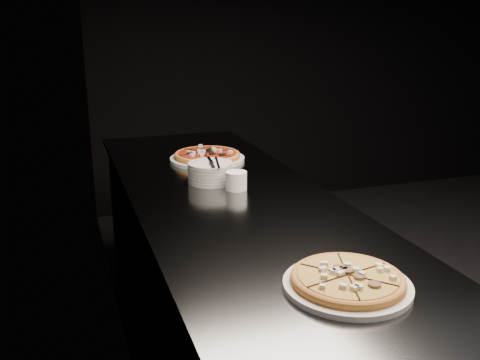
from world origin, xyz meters
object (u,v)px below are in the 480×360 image
object	(u,v)px
plate_stack	(210,172)
pizza_tomato	(207,156)
cutlery	(213,163)
ramekin	(236,180)
counter	(236,310)
pizza_mushroom	(347,281)

from	to	relation	value
plate_stack	pizza_tomato	bearing A→B (deg)	76.74
cutlery	ramekin	size ratio (longest dim) A/B	2.28
counter	pizza_mushroom	world-z (taller)	pizza_mushroom
counter	pizza_tomato	bearing A→B (deg)	84.76
counter	plate_stack	xyz separation A→B (m)	(-0.03, 0.24, 0.50)
counter	plate_stack	distance (m)	0.56
pizza_mushroom	pizza_tomato	xyz separation A→B (m)	(0.01, 1.31, 0.00)
counter	ramekin	xyz separation A→B (m)	(0.04, 0.11, 0.50)
pizza_tomato	cutlery	world-z (taller)	cutlery
pizza_mushroom	plate_stack	world-z (taller)	plate_stack
pizza_tomato	plate_stack	xyz separation A→B (m)	(-0.08, -0.33, 0.02)
pizza_mushroom	cutlery	distance (m)	0.97
counter	ramekin	distance (m)	0.51
pizza_mushroom	cutlery	world-z (taller)	cutlery
pizza_mushroom	ramekin	xyz separation A→B (m)	(-0.00, 0.85, 0.02)
pizza_mushroom	ramekin	distance (m)	0.85
cutlery	pizza_mushroom	bearing A→B (deg)	-80.08
pizza_tomato	plate_stack	distance (m)	0.34
counter	plate_stack	bearing A→B (deg)	95.99
pizza_mushroom	ramekin	bearing A→B (deg)	90.31
counter	pizza_tomato	distance (m)	0.75
counter	cutlery	bearing A→B (deg)	94.57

